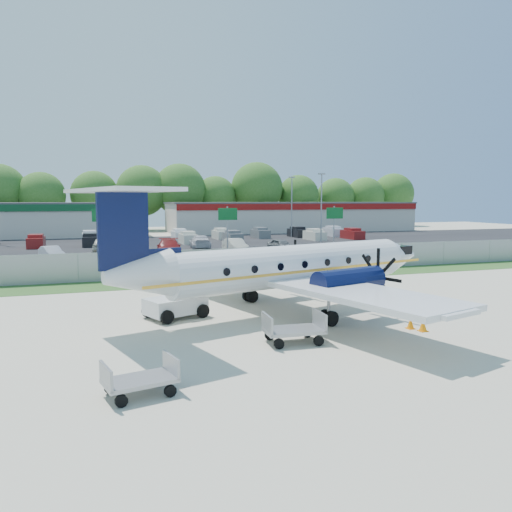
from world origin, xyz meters
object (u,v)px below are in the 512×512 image
object	(u,v)px
pushback_tug	(178,303)
baggage_cart_near	(140,379)
aircraft	(287,266)
baggage_cart_far	(294,329)

from	to	relation	value
pushback_tug	baggage_cart_near	size ratio (longest dim) A/B	1.43
pushback_tug	aircraft	bearing A→B (deg)	-7.45
aircraft	baggage_cart_far	distance (m)	5.69
aircraft	baggage_cart_far	bearing A→B (deg)	-109.65
baggage_cart_near	baggage_cart_far	distance (m)	7.12
aircraft	pushback_tug	distance (m)	5.62
aircraft	baggage_cart_near	xyz separation A→B (m)	(-8.04, -8.54, -1.84)
pushback_tug	baggage_cart_far	size ratio (longest dim) A/B	1.33
aircraft	pushback_tug	world-z (taller)	aircraft
aircraft	pushback_tug	xyz separation A→B (m)	(-5.34, 0.70, -1.62)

